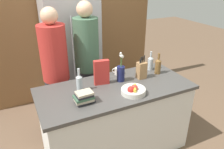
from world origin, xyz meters
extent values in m
plane|color=brown|center=(0.00, 0.00, 0.00)|extent=(14.00, 14.00, 0.00)
cube|color=silver|center=(0.00, 0.00, 0.44)|extent=(1.74, 0.78, 0.89)
cube|color=#474442|center=(0.00, 0.00, 0.91)|extent=(1.82, 0.81, 0.04)
cube|color=brown|center=(0.00, 1.70, 1.30)|extent=(3.02, 0.12, 2.60)
cube|color=#B7B7BC|center=(-0.13, 1.34, 0.96)|extent=(0.82, 0.60, 1.93)
cylinder|color=#B7B7BC|center=(-0.19, 1.02, 1.06)|extent=(0.02, 0.02, 1.06)
cylinder|color=silver|center=(0.11, -0.21, 0.95)|extent=(0.28, 0.28, 0.05)
torus|color=silver|center=(0.11, -0.21, 0.98)|extent=(0.28, 0.28, 0.02)
sphere|color=red|center=(0.07, -0.23, 0.99)|extent=(0.08, 0.08, 0.08)
sphere|color=red|center=(0.12, -0.22, 0.99)|extent=(0.08, 0.08, 0.08)
cylinder|color=yellow|center=(0.12, -0.23, 1.00)|extent=(0.10, 0.14, 0.03)
cube|color=#A87A4C|center=(0.40, 0.08, 1.03)|extent=(0.11, 0.09, 0.21)
cylinder|color=black|center=(0.36, 0.06, 1.16)|extent=(0.01, 0.01, 0.06)
cylinder|color=black|center=(0.39, 0.08, 1.17)|extent=(0.01, 0.01, 0.08)
cylinder|color=black|center=(0.41, 0.09, 1.17)|extent=(0.01, 0.01, 0.08)
cylinder|color=black|center=(0.44, 0.09, 1.17)|extent=(0.01, 0.01, 0.09)
cylinder|color=#191E4C|center=(0.13, 0.12, 1.02)|extent=(0.10, 0.10, 0.19)
cylinder|color=#477538|center=(0.14, 0.12, 1.18)|extent=(0.01, 0.02, 0.12)
sphere|color=white|center=(0.15, 0.12, 1.24)|extent=(0.04, 0.04, 0.04)
cylinder|color=#477538|center=(0.13, 0.12, 1.19)|extent=(0.01, 0.01, 0.14)
sphere|color=white|center=(0.13, 0.13, 1.26)|extent=(0.04, 0.04, 0.04)
cylinder|color=#477538|center=(0.13, 0.12, 1.20)|extent=(0.01, 0.01, 0.17)
sphere|color=white|center=(0.12, 0.12, 1.29)|extent=(0.03, 0.03, 0.03)
cylinder|color=#477538|center=(0.13, 0.11, 1.19)|extent=(0.02, 0.01, 0.14)
sphere|color=white|center=(0.13, 0.11, 1.26)|extent=(0.03, 0.03, 0.03)
cube|color=red|center=(-0.11, 0.15, 1.08)|extent=(0.19, 0.09, 0.30)
cylinder|color=silver|center=(0.18, 0.30, 0.97)|extent=(0.09, 0.09, 0.09)
torus|color=silver|center=(0.15, 0.33, 0.97)|extent=(0.06, 0.05, 0.06)
cube|color=#232328|center=(-0.44, -0.16, 0.94)|extent=(0.20, 0.13, 0.03)
cube|color=#B7A88E|center=(-0.45, -0.16, 0.97)|extent=(0.19, 0.13, 0.03)
cube|color=#3D6047|center=(-0.45, -0.15, 0.99)|extent=(0.20, 0.15, 0.03)
cube|color=#232328|center=(-0.44, -0.15, 1.02)|extent=(0.17, 0.14, 0.02)
cube|color=#B7A88E|center=(-0.44, -0.16, 1.04)|extent=(0.17, 0.14, 0.02)
cylinder|color=#B2BCC1|center=(-0.40, 0.10, 1.01)|extent=(0.07, 0.07, 0.17)
cone|color=#B2BCC1|center=(-0.40, 0.10, 1.11)|extent=(0.07, 0.07, 0.03)
cylinder|color=#B2BCC1|center=(-0.40, 0.10, 1.16)|extent=(0.03, 0.03, 0.07)
cylinder|color=brown|center=(0.67, 0.10, 1.01)|extent=(0.08, 0.08, 0.17)
cone|color=brown|center=(0.67, 0.10, 1.12)|extent=(0.08, 0.08, 0.03)
cylinder|color=brown|center=(0.67, 0.10, 1.17)|extent=(0.03, 0.03, 0.07)
cylinder|color=#B2BCC1|center=(0.65, 0.24, 1.01)|extent=(0.07, 0.07, 0.16)
cone|color=#B2BCC1|center=(0.65, 0.24, 1.10)|extent=(0.07, 0.07, 0.03)
cylinder|color=#B2BCC1|center=(0.65, 0.24, 1.15)|extent=(0.03, 0.03, 0.07)
cube|color=#383842|center=(-0.55, 0.66, 0.43)|extent=(0.32, 0.27, 0.86)
cylinder|color=red|center=(-0.55, 0.66, 1.22)|extent=(0.34, 0.34, 0.72)
sphere|color=#DBAD89|center=(-0.55, 0.66, 1.68)|extent=(0.21, 0.21, 0.21)
cube|color=#383842|center=(-0.08, 0.73, 0.44)|extent=(0.30, 0.23, 0.88)
cylinder|color=#42664C|center=(-0.08, 0.73, 1.25)|extent=(0.34, 0.34, 0.73)
sphere|color=#DBAD89|center=(-0.08, 0.73, 1.72)|extent=(0.21, 0.21, 0.21)
camera|label=1|loc=(-1.02, -2.00, 2.16)|focal=35.00mm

